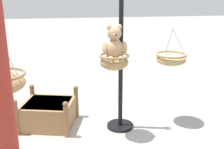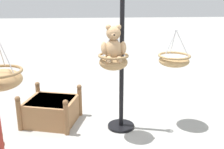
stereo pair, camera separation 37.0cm
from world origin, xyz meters
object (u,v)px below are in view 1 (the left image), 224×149
at_px(teddy_bear, 115,46).
at_px(hanging_basket_right_low, 2,82).
at_px(greenhouse_pillar_far_back, 0,92).
at_px(hanging_basket_with_teddy, 114,61).
at_px(wooden_planter_box, 48,112).
at_px(display_pole_central, 121,83).
at_px(hanging_basket_left_high, 171,58).

relative_size(teddy_bear, hanging_basket_right_low, 0.69).
relative_size(teddy_bear, greenhouse_pillar_far_back, 0.18).
distance_m(teddy_bear, greenhouse_pillar_far_back, 1.97).
bearing_deg(hanging_basket_right_low, hanging_basket_with_teddy, -160.20).
xyz_separation_m(hanging_basket_with_teddy, wooden_planter_box, (1.02, -0.53, -0.97)).
bearing_deg(hanging_basket_right_low, greenhouse_pillar_far_back, 102.37).
relative_size(hanging_basket_with_teddy, greenhouse_pillar_far_back, 0.20).
bearing_deg(display_pole_central, wooden_planter_box, -13.22).
height_order(hanging_basket_with_teddy, teddy_bear, teddy_bear).
height_order(display_pole_central, wooden_planter_box, display_pole_central).
height_order(hanging_basket_left_high, hanging_basket_right_low, hanging_basket_right_low).
relative_size(hanging_basket_with_teddy, teddy_bear, 1.12).
distance_m(greenhouse_pillar_far_back, wooden_planter_box, 2.40).
bearing_deg(greenhouse_pillar_far_back, hanging_basket_with_teddy, -127.74).
xyz_separation_m(display_pole_central, wooden_planter_box, (1.17, -0.28, -0.55)).
xyz_separation_m(hanging_basket_left_high, greenhouse_pillar_far_back, (2.21, 1.87, 0.26)).
distance_m(hanging_basket_left_high, wooden_planter_box, 2.22).
bearing_deg(hanging_basket_right_low, wooden_planter_box, -112.09).
height_order(hanging_basket_with_teddy, wooden_planter_box, hanging_basket_with_teddy).
bearing_deg(hanging_basket_with_teddy, wooden_planter_box, -27.22).
xyz_separation_m(hanging_basket_with_teddy, teddy_bear, (0.00, 0.02, 0.23)).
bearing_deg(hanging_basket_left_high, hanging_basket_with_teddy, 16.72).
bearing_deg(teddy_bear, wooden_planter_box, -28.28).
xyz_separation_m(display_pole_central, hanging_basket_right_low, (1.60, 0.77, 0.36)).
distance_m(display_pole_central, hanging_basket_right_low, 1.81).
height_order(display_pole_central, hanging_basket_left_high, display_pole_central).
height_order(hanging_basket_left_high, greenhouse_pillar_far_back, greenhouse_pillar_far_back).
bearing_deg(teddy_bear, greenhouse_pillar_far_back, 51.83).
relative_size(hanging_basket_left_high, greenhouse_pillar_far_back, 0.20).
bearing_deg(wooden_planter_box, greenhouse_pillar_far_back, 84.71).
distance_m(hanging_basket_with_teddy, greenhouse_pillar_far_back, 1.99).
height_order(hanging_basket_with_teddy, greenhouse_pillar_far_back, greenhouse_pillar_far_back).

